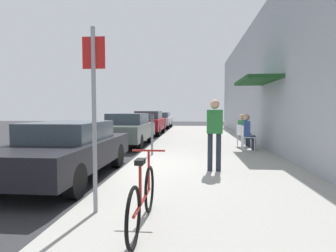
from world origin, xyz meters
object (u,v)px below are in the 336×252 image
(bicycle_0, at_px, (143,199))
(cafe_chair_0, at_px, (246,136))
(parked_car_3, at_px, (160,120))
(street_sign, at_px, (94,105))
(seated_patron_1, at_px, (244,129))
(pedestrian_standing, at_px, (215,129))
(parked_car_0, at_px, (67,149))
(seated_patron_0, at_px, (248,131))
(parking_meter, at_px, (152,131))
(cafe_chair_1, at_px, (242,134))
(parked_car_2, at_px, (149,122))
(parked_car_1, at_px, (128,129))

(bicycle_0, relative_size, cafe_chair_0, 1.97)
(parked_car_3, xyz_separation_m, street_sign, (1.50, -20.06, 0.93))
(seated_patron_1, relative_size, pedestrian_standing, 0.76)
(parked_car_0, distance_m, parked_car_3, 17.76)
(parked_car_0, xyz_separation_m, seated_patron_0, (4.86, 4.18, 0.13))
(parking_meter, bearing_deg, parked_car_3, 95.89)
(cafe_chair_1, bearing_deg, parked_car_2, 126.82)
(parked_car_0, height_order, pedestrian_standing, pedestrian_standing)
(parking_meter, xyz_separation_m, seated_patron_0, (3.31, 1.45, -0.07))
(bicycle_0, height_order, pedestrian_standing, pedestrian_standing)
(parked_car_0, xyz_separation_m, parked_car_2, (0.00, 11.48, 0.08))
(parked_car_2, height_order, cafe_chair_1, parked_car_2)
(parking_meter, distance_m, street_sign, 5.09)
(parked_car_0, bearing_deg, seated_patron_0, 40.75)
(parked_car_3, xyz_separation_m, cafe_chair_1, (4.80, -12.69, -0.08))
(seated_patron_1, bearing_deg, seated_patron_0, -90.05)
(parked_car_3, height_order, pedestrian_standing, pedestrian_standing)
(cafe_chair_0, bearing_deg, cafe_chair_1, 89.80)
(street_sign, bearing_deg, seated_patron_1, 65.56)
(parking_meter, relative_size, pedestrian_standing, 0.78)
(parked_car_2, xyz_separation_m, seated_patron_1, (4.86, -6.40, 0.05))
(parked_car_3, height_order, seated_patron_0, seated_patron_0)
(parked_car_2, bearing_deg, seated_patron_0, -56.35)
(parked_car_3, bearing_deg, bicycle_0, -83.70)
(parked_car_3, height_order, cafe_chair_1, parked_car_3)
(parked_car_1, height_order, cafe_chair_0, parked_car_1)
(parked_car_3, distance_m, cafe_chair_1, 13.56)
(parked_car_0, relative_size, pedestrian_standing, 2.59)
(parked_car_1, bearing_deg, parking_meter, -63.42)
(parking_meter, distance_m, cafe_chair_1, 4.01)
(pedestrian_standing, bearing_deg, parked_car_0, -170.95)
(parked_car_1, xyz_separation_m, pedestrian_standing, (3.38, -5.30, 0.38))
(parked_car_0, xyz_separation_m, parked_car_1, (0.00, 5.83, 0.05))
(seated_patron_1, bearing_deg, cafe_chair_1, -163.75)
(parked_car_2, bearing_deg, parked_car_3, 90.00)
(parked_car_2, xyz_separation_m, street_sign, (1.50, -13.78, 0.87))
(parked_car_0, relative_size, seated_patron_1, 3.41)
(street_sign, distance_m, seated_patron_1, 8.16)
(pedestrian_standing, bearing_deg, street_sign, -123.49)
(parking_meter, bearing_deg, pedestrian_standing, -50.22)
(street_sign, relative_size, cafe_chair_1, 2.99)
(parked_car_2, relative_size, seated_patron_0, 3.41)
(cafe_chair_0, xyz_separation_m, cafe_chair_1, (0.00, 0.88, 0.00))
(parked_car_1, height_order, parked_car_2, parked_car_2)
(bicycle_0, xyz_separation_m, seated_patron_1, (2.60, 7.82, 0.34))
(parked_car_3, bearing_deg, parked_car_2, -90.00)
(parked_car_1, distance_m, cafe_chair_0, 5.07)
(parked_car_3, bearing_deg, parked_car_0, -90.00)
(parked_car_1, bearing_deg, parked_car_0, -90.00)
(seated_patron_0, distance_m, cafe_chair_1, 0.91)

